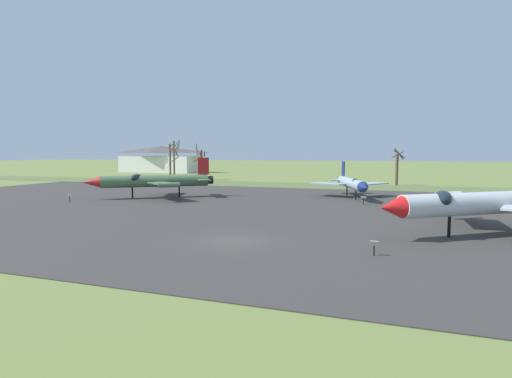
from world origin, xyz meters
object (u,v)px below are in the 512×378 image
(info_placard_front_left, at_px, (374,246))
(info_placard_front_right, at_px, (363,199))
(info_placard_rear_center, at_px, (70,197))
(jet_fighter_front_left, at_px, (484,203))
(jet_fighter_rear_center, at_px, (153,181))
(jet_fighter_front_right, at_px, (352,183))
(visitor_building, at_px, (161,159))

(info_placard_front_left, height_order, info_placard_front_right, info_placard_front_right)
(info_placard_front_left, height_order, info_placard_rear_center, info_placard_rear_center)
(jet_fighter_front_left, bearing_deg, jet_fighter_rear_center, 160.26)
(info_placard_front_right, relative_size, info_placard_rear_center, 0.96)
(info_placard_front_left, xyz_separation_m, jet_fighter_front_right, (-4.28, 29.88, 1.36))
(info_placard_front_left, distance_m, info_placard_front_right, 23.27)
(jet_fighter_front_left, xyz_separation_m, jet_fighter_rear_center, (-35.54, 12.75, -0.08))
(visitor_building, bearing_deg, jet_fighter_front_left, -45.63)
(info_placard_front_left, bearing_deg, jet_fighter_front_right, 98.15)
(jet_fighter_rear_center, bearing_deg, jet_fighter_front_left, -19.74)
(jet_fighter_rear_center, relative_size, visitor_building, 0.56)
(info_placard_front_left, bearing_deg, info_placard_rear_center, 158.34)
(jet_fighter_rear_center, bearing_deg, jet_fighter_front_right, 19.41)
(jet_fighter_front_left, relative_size, info_placard_front_left, 15.95)
(info_placard_front_left, relative_size, jet_fighter_rear_center, 0.06)
(info_placard_front_right, bearing_deg, visitor_building, 136.65)
(jet_fighter_front_right, distance_m, info_placard_front_right, 7.13)
(jet_fighter_front_right, distance_m, jet_fighter_rear_center, 25.78)
(jet_fighter_front_right, height_order, info_placard_rear_center, jet_fighter_front_right)
(info_placard_rear_center, bearing_deg, visitor_building, 114.81)
(info_placard_front_left, distance_m, info_placard_rear_center, 37.78)
(info_placard_front_left, bearing_deg, visitor_building, 128.61)
(jet_fighter_front_left, bearing_deg, info_placard_front_right, 122.33)
(jet_fighter_front_right, bearing_deg, jet_fighter_front_left, -62.22)
(jet_fighter_front_left, distance_m, info_placard_front_right, 17.35)
(info_placard_rear_center, height_order, visitor_building, visitor_building)
(info_placard_front_left, distance_m, jet_fighter_rear_center, 35.70)
(jet_fighter_front_left, bearing_deg, visitor_building, 134.37)
(jet_fighter_front_left, height_order, info_placard_rear_center, jet_fighter_front_left)
(info_placard_front_right, xyz_separation_m, visitor_building, (-65.82, 62.14, 3.29))
(visitor_building, bearing_deg, jet_fighter_front_right, -40.96)
(jet_fighter_front_left, height_order, info_placard_front_left, jet_fighter_front_left)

